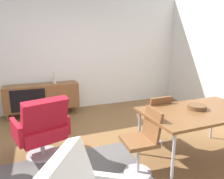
# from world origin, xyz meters

# --- Properties ---
(ground_plane) EXTENTS (8.32, 8.32, 0.00)m
(ground_plane) POSITION_xyz_m (0.00, 0.00, 0.00)
(ground_plane) COLOR brown
(wall_back) EXTENTS (6.80, 0.12, 2.80)m
(wall_back) POSITION_xyz_m (0.00, 2.60, 1.40)
(wall_back) COLOR white
(wall_back) RESTS_ON ground_plane
(sideboard) EXTENTS (1.60, 0.45, 0.72)m
(sideboard) POSITION_xyz_m (-0.52, 2.30, 0.44)
(sideboard) COLOR brown
(sideboard) RESTS_ON ground_plane
(vase_cobalt) EXTENTS (0.09, 0.09, 0.27)m
(vase_cobalt) POSITION_xyz_m (-0.22, 2.30, 0.81)
(vase_cobalt) COLOR beige
(vase_cobalt) RESTS_ON sideboard
(dining_table) EXTENTS (1.60, 0.90, 0.74)m
(dining_table) POSITION_xyz_m (1.44, -0.39, 0.70)
(dining_table) COLOR brown
(dining_table) RESTS_ON ground_plane
(wooden_bowl_on_table) EXTENTS (0.26, 0.26, 0.06)m
(wooden_bowl_on_table) POSITION_xyz_m (1.44, -0.34, 0.77)
(wooden_bowl_on_table) COLOR brown
(wooden_bowl_on_table) RESTS_ON dining_table
(dining_chair_back_left) EXTENTS (0.41, 0.43, 0.86)m
(dining_chair_back_left) POSITION_xyz_m (1.09, 0.17, 0.47)
(dining_chair_back_left) COLOR brown
(dining_chair_back_left) RESTS_ON ground_plane
(dining_chair_near_window) EXTENTS (0.45, 0.43, 0.86)m
(dining_chair_near_window) POSITION_xyz_m (0.55, -0.40, 0.47)
(dining_chair_near_window) COLOR brown
(dining_chair_near_window) RESTS_ON ground_plane
(lounge_chair_red) EXTENTS (0.83, 0.79, 0.95)m
(lounge_chair_red) POSITION_xyz_m (-0.62, 0.45, 0.47)
(lounge_chair_red) COLOR red
(lounge_chair_red) RESTS_ON ground_plane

